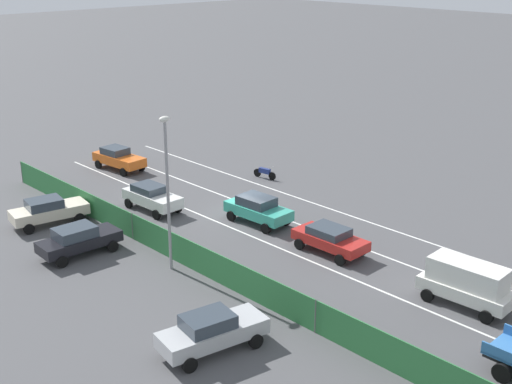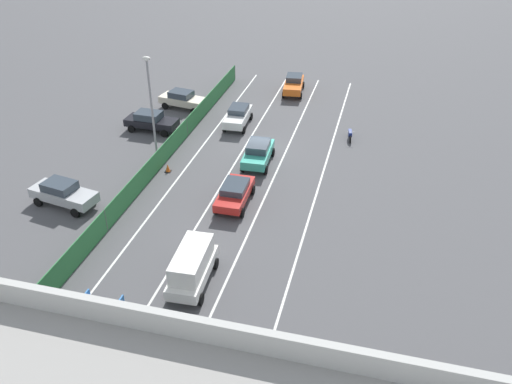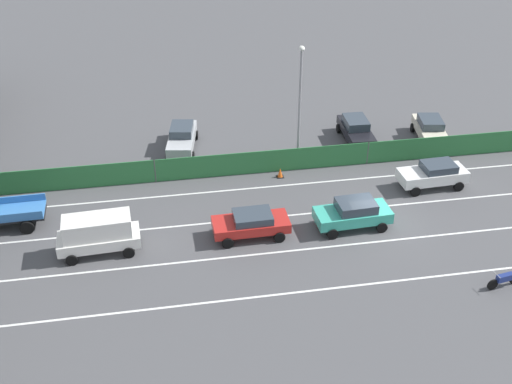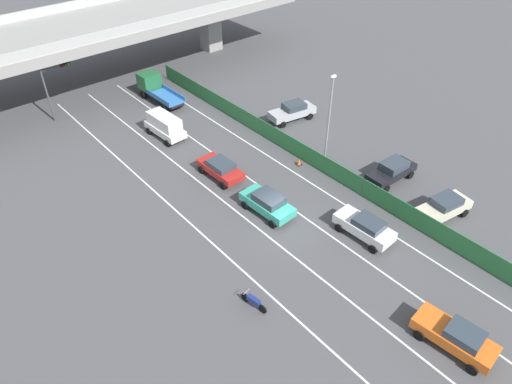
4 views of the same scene
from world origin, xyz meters
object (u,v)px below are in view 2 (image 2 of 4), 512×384
object	(u,v)px
car_sedan_white	(238,115)
car_taxi_teal	(258,152)
motorcycle	(350,134)
parked_sedan_dark	(151,121)
car_taxi_orange	(294,84)
car_van_white	(192,265)
flatbed_truck_blue	(62,357)
parked_sedan_cream	(183,99)
street_lamp	(151,101)
car_sedan_red	(235,192)
traffic_cone	(168,168)
parked_wagon_silver	(63,193)

from	to	relation	value
car_sedan_white	car_taxi_teal	bearing A→B (deg)	118.49
motorcycle	parked_sedan_dark	world-z (taller)	parked_sedan_dark
car_taxi_orange	parked_sedan_dark	size ratio (longest dim) A/B	1.01
car_van_white	car_taxi_teal	world-z (taller)	car_van_white
car_taxi_orange	flatbed_truck_blue	world-z (taller)	flatbed_truck_blue
parked_sedan_cream	parked_sedan_dark	xyz separation A→B (m)	(0.93, 5.24, 0.00)
flatbed_truck_blue	street_lamp	size ratio (longest dim) A/B	0.75
car_sedan_red	traffic_cone	xyz separation A→B (m)	(6.11, -2.92, -0.56)
flatbed_truck_blue	parked_sedan_dark	world-z (taller)	flatbed_truck_blue
car_sedan_red	parked_wagon_silver	size ratio (longest dim) A/B	0.89
car_taxi_orange	car_taxi_teal	size ratio (longest dim) A/B	1.05
car_sedan_red	parked_wagon_silver	xyz separation A→B (m)	(11.09, 3.09, 0.08)
car_van_white	car_taxi_teal	size ratio (longest dim) A/B	1.02
parked_sedan_cream	parked_wagon_silver	bearing A→B (deg)	84.29
car_sedan_red	car_taxi_teal	distance (m)	5.90
car_taxi_orange	car_van_white	bearing A→B (deg)	90.33
flatbed_truck_blue	motorcycle	bearing A→B (deg)	-109.53
car_taxi_teal	street_lamp	bearing A→B (deg)	10.83
flatbed_truck_blue	street_lamp	xyz separation A→B (m)	(4.34, -20.14, 3.62)
car_taxi_orange	parked_sedan_cream	size ratio (longest dim) A/B	0.96
traffic_cone	motorcycle	bearing A→B (deg)	-144.65
car_sedan_white	street_lamp	bearing A→B (deg)	61.07
parked_sedan_dark	traffic_cone	bearing A→B (deg)	123.04
car_sedan_red	motorcycle	bearing A→B (deg)	-118.73
car_sedan_red	street_lamp	size ratio (longest dim) A/B	0.52
parked_sedan_dark	car_taxi_teal	bearing A→B (deg)	161.85
car_sedan_white	car_sedan_red	bearing A→B (deg)	105.18
car_taxi_teal	street_lamp	world-z (taller)	street_lamp
parked_sedan_cream	street_lamp	world-z (taller)	street_lamp
flatbed_truck_blue	traffic_cone	world-z (taller)	flatbed_truck_blue
parked_sedan_dark	motorcycle	bearing A→B (deg)	-171.28
car_taxi_teal	traffic_cone	xyz separation A→B (m)	(6.22, 2.98, -0.65)
flatbed_truck_blue	traffic_cone	xyz separation A→B (m)	(2.83, -18.64, -0.99)
car_sedan_white	flatbed_truck_blue	xyz separation A→B (m)	(-0.03, 27.94, 0.36)
parked_sedan_dark	parked_wagon_silver	world-z (taller)	parked_wagon_silver
parked_sedan_cream	traffic_cone	distance (m)	12.08
flatbed_truck_blue	parked_wagon_silver	distance (m)	14.86
car_van_white	car_sedan_white	bearing A→B (deg)	-80.66
car_sedan_white	parked_wagon_silver	bearing A→B (deg)	63.05
street_lamp	car_van_white	bearing A→B (deg)	121.05
parked_sedan_dark	traffic_cone	size ratio (longest dim) A/B	7.19
car_van_white	traffic_cone	world-z (taller)	car_van_white
car_van_white	parked_sedan_cream	world-z (taller)	car_van_white
parked_wagon_silver	parked_sedan_dark	bearing A→B (deg)	-93.86
car_van_white	flatbed_truck_blue	distance (m)	8.10
parked_sedan_cream	parked_sedan_dark	distance (m)	5.32
car_van_white	parked_wagon_silver	bearing A→B (deg)	-25.24
car_sedan_red	parked_sedan_cream	bearing A→B (deg)	-57.32
car_taxi_teal	motorcycle	bearing A→B (deg)	-136.96
parked_wagon_silver	car_sedan_red	bearing A→B (deg)	-164.44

